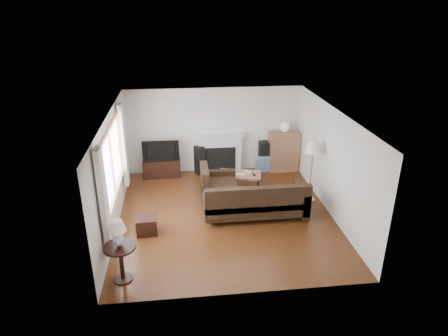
{
  "coord_description": "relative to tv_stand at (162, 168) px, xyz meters",
  "views": [
    {
      "loc": [
        -0.99,
        -8.25,
        4.78
      ],
      "look_at": [
        0.0,
        0.3,
        1.1
      ],
      "focal_mm": 32.0,
      "sensor_mm": 36.0,
      "label": 1
    }
  ],
  "objects": [
    {
      "name": "table_lamp",
      "position": [
        -0.6,
        -4.6,
        0.72
      ],
      "size": [
        0.32,
        0.32,
        0.52
      ],
      "primitive_type": "cube",
      "color": "silver",
      "rests_on": "side_table"
    },
    {
      "name": "window",
      "position": [
        -0.9,
        -2.68,
        1.29
      ],
      "size": [
        0.12,
        2.74,
        1.54
      ],
      "primitive_type": "cube",
      "color": "brown",
      "rests_on": "room"
    },
    {
      "name": "footstool",
      "position": [
        -0.26,
        -3.03,
        -0.07
      ],
      "size": [
        0.48,
        0.48,
        0.38
      ],
      "primitive_type": "cube",
      "rotation": [
        0.0,
        0.0,
        0.06
      ],
      "color": "black",
      "rests_on": "ground"
    },
    {
      "name": "speaker_right",
      "position": [
        2.98,
        0.07,
        0.19
      ],
      "size": [
        0.26,
        0.31,
        0.91
      ],
      "primitive_type": "cube",
      "rotation": [
        0.0,
        0.0,
        0.02
      ],
      "color": "black",
      "rests_on": "ground"
    },
    {
      "name": "side_table",
      "position": [
        -0.6,
        -4.6,
        0.1
      ],
      "size": [
        0.58,
        0.58,
        0.73
      ],
      "primitive_type": "cube",
      "color": "black",
      "rests_on": "ground"
    },
    {
      "name": "bookshelf",
      "position": [
        3.58,
        0.03,
        0.34
      ],
      "size": [
        0.88,
        0.42,
        1.21
      ],
      "primitive_type": "cube",
      "color": "#936444",
      "rests_on": "ground"
    },
    {
      "name": "television",
      "position": [
        0.0,
        0.0,
        0.56
      ],
      "size": [
        1.03,
        0.14,
        0.59
      ],
      "primitive_type": "imported",
      "color": "black",
      "rests_on": "tv_stand"
    },
    {
      "name": "curtain_far",
      "position": [
        -0.85,
        -1.16,
        1.14
      ],
      "size": [
        0.1,
        0.35,
        2.1
      ],
      "primitive_type": "cube",
      "color": "white",
      "rests_on": "room"
    },
    {
      "name": "speaker_left",
      "position": [
        1.09,
        0.07,
        0.15
      ],
      "size": [
        0.32,
        0.34,
        0.84
      ],
      "primitive_type": "cube",
      "rotation": [
        0.0,
        0.0,
        0.38
      ],
      "color": "black",
      "rests_on": "ground"
    },
    {
      "name": "fireplace",
      "position": [
        1.7,
        0.16,
        0.31
      ],
      "size": [
        1.4,
        0.26,
        1.15
      ],
      "primitive_type": "cube",
      "color": "white",
      "rests_on": "room"
    },
    {
      "name": "tv_stand",
      "position": [
        0.0,
        0.0,
        0.0
      ],
      "size": [
        1.06,
        0.48,
        0.53
      ],
      "primitive_type": "cube",
      "color": "black",
      "rests_on": "ground"
    },
    {
      "name": "coffee_table",
      "position": [
        2.11,
        -1.06,
        -0.04
      ],
      "size": [
        1.24,
        0.87,
        0.44
      ],
      "primitive_type": "cube",
      "rotation": [
        0.0,
        0.0,
        -0.24
      ],
      "color": "#A46A4E",
      "rests_on": "ground"
    },
    {
      "name": "globe_lamp",
      "position": [
        3.58,
        0.03,
        1.07
      ],
      "size": [
        0.26,
        0.26,
        0.26
      ],
      "primitive_type": "sphere",
      "color": "white",
      "rests_on": "bookshelf"
    },
    {
      "name": "sectional_sofa",
      "position": [
        2.24,
        -2.56,
        0.16
      ],
      "size": [
        2.63,
        1.92,
        0.85
      ],
      "primitive_type": "cube",
      "color": "black",
      "rests_on": "ground"
    },
    {
      "name": "curtain_near",
      "position": [
        -0.85,
        -4.2,
        1.14
      ],
      "size": [
        0.1,
        0.35,
        2.1
      ],
      "primitive_type": "cube",
      "color": "white",
      "rests_on": "room"
    },
    {
      "name": "floor_lamp",
      "position": [
        3.77,
        -1.94,
        0.54
      ],
      "size": [
        0.45,
        0.45,
        1.61
      ],
      "primitive_type": "cube",
      "rotation": [
        0.0,
        0.0,
        0.09
      ],
      "color": "#A67E39",
      "rests_on": "ground"
    },
    {
      "name": "room",
      "position": [
        1.55,
        -2.48,
        0.99
      ],
      "size": [
        5.1,
        5.6,
        2.54
      ],
      "color": "#4F2811",
      "rests_on": "ground"
    }
  ]
}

